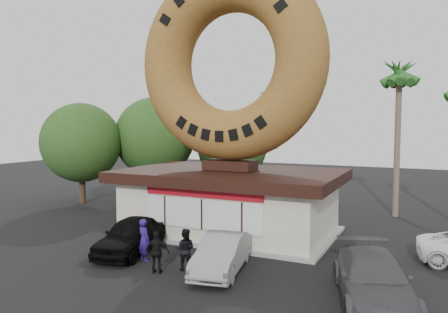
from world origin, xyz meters
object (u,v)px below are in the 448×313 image
Objects in this scene: person_left at (144,240)px; person_center at (185,249)px; giant_donut at (230,62)px; car_black at (131,235)px; street_lamp at (264,140)px; person_right at (157,252)px; car_silver at (222,254)px; donut_shop at (230,199)px; car_grey at (373,279)px.

person_center is at bearing -165.13° from person_left.
giant_donut is 5.69× the size of person_left.
car_black is at bearing -115.44° from giant_donut.
street_lamp is 17.35m from person_right.
person_center is at bearing -172.96° from car_silver.
donut_shop is 2.60× the size of car_silver.
street_lamp is at bearing 104.60° from car_grey.
street_lamp is (-1.86, 10.00, -4.35)m from giant_donut.
street_lamp is 1.86× the size of car_silver.
donut_shop reaches higher than person_right.
person_right is at bearing 168.52° from car_grey.
giant_donut reaches higher than street_lamp.
giant_donut is 1.90× the size of car_grey.
person_center is 1.01× the size of person_right.
donut_shop reaches higher than person_left.
car_black is at bearing -55.13° from person_right.
car_black is (-2.54, 1.68, -0.03)m from person_right.
person_center is (0.87, -6.08, -8.01)m from giant_donut.
donut_shop is 2.44× the size of car_black.
person_left reaches higher than person_center.
person_right is (-0.79, -0.76, -0.01)m from person_center.
giant_donut reaches higher than donut_shop.
person_center is 3.45m from car_black.
car_grey is at bearing -16.71° from car_silver.
car_grey is at bearing 163.31° from person_right.
street_lamp is 15.62m from car_black.
donut_shop reaches higher than car_silver.
street_lamp is at bearing -97.59° from person_center.
giant_donut is at bearing 53.69° from car_black.
street_lamp is 4.53× the size of person_left.
street_lamp is 16.59m from car_silver.
giant_donut is 11.06m from street_lamp.
giant_donut reaches higher than person_left.
car_black is (-2.45, -5.16, -8.05)m from giant_donut.
car_black is at bearing -115.50° from donut_shop.
giant_donut is 10.54m from person_right.
car_silver is at bearing -68.20° from donut_shop.
person_left is 9.14m from car_grey.
person_center reaches higher than car_black.
car_silver is (2.16, 1.21, -0.10)m from person_right.
person_right is at bearing -89.27° from donut_shop.
street_lamp is at bearing -66.01° from person_left.
car_black is 4.72m from car_silver.
street_lamp is 1.74× the size of car_black.
car_grey is (10.33, -1.00, -0.01)m from car_black.
person_left is at bearing -102.23° from donut_shop.
giant_donut is 9.93m from person_left.
giant_donut is 10.13m from car_silver.
person_center is 1.09m from person_right.
giant_donut reaches higher than person_center.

